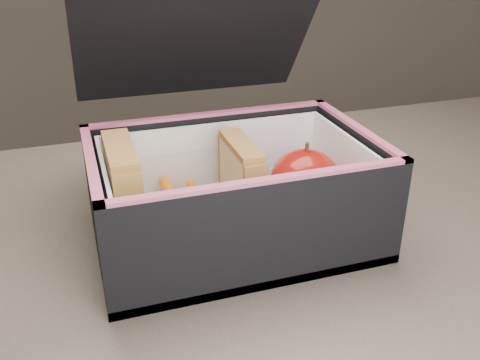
# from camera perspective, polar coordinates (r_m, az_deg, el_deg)

# --- Properties ---
(kitchen_table) EXTENTS (1.20, 0.80, 0.75)m
(kitchen_table) POSITION_cam_1_polar(r_m,az_deg,el_deg) (0.63, 8.02, -14.41)
(kitchen_table) COLOR brown
(kitchen_table) RESTS_ON ground
(lunch_bag) EXTENTS (0.29, 0.31, 0.26)m
(lunch_bag) POSITION_cam_1_polar(r_m,az_deg,el_deg) (0.56, -0.81, -0.51)
(lunch_bag) COLOR black
(lunch_bag) RESTS_ON kitchen_table
(plastic_tub) EXTENTS (0.17, 0.12, 0.07)m
(plastic_tub) POSITION_cam_1_polar(r_m,az_deg,el_deg) (0.56, -5.82, -2.68)
(plastic_tub) COLOR white
(plastic_tub) RESTS_ON lunch_bag
(sandwich_left) EXTENTS (0.03, 0.10, 0.11)m
(sandwich_left) POSITION_cam_1_polar(r_m,az_deg,el_deg) (0.54, -12.21, -1.63)
(sandwich_left) COLOR #D1B98A
(sandwich_left) RESTS_ON plastic_tub
(sandwich_right) EXTENTS (0.02, 0.08, 0.09)m
(sandwich_right) POSITION_cam_1_polar(r_m,az_deg,el_deg) (0.57, 0.14, -0.39)
(sandwich_right) COLOR #D1B98A
(sandwich_right) RESTS_ON plastic_tub
(carrot_sticks) EXTENTS (0.06, 0.15, 0.03)m
(carrot_sticks) POSITION_cam_1_polar(r_m,az_deg,el_deg) (0.57, -6.22, -3.79)
(carrot_sticks) COLOR orange
(carrot_sticks) RESTS_ON plastic_tub
(paper_napkin) EXTENTS (0.08, 0.09, 0.01)m
(paper_napkin) POSITION_cam_1_polar(r_m,az_deg,el_deg) (0.61, 7.16, -3.25)
(paper_napkin) COLOR white
(paper_napkin) RESTS_ON lunch_bag
(red_apple) EXTENTS (0.09, 0.09, 0.08)m
(red_apple) POSITION_cam_1_polar(r_m,az_deg,el_deg) (0.59, 6.94, -0.10)
(red_apple) COLOR maroon
(red_apple) RESTS_ON paper_napkin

